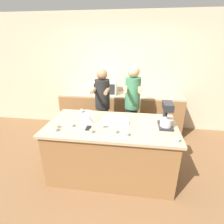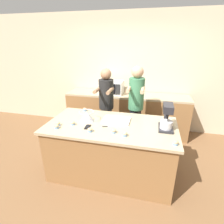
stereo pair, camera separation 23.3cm
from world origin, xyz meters
TOP-DOWN VIEW (x-y plane):
  - ground_plane at (0.00, 0.00)m, footprint 16.00×16.00m
  - back_wall at (0.00, 1.87)m, footprint 10.00×0.06m
  - island_counter at (0.00, 0.00)m, footprint 1.97×1.02m
  - back_counter at (0.00, 1.52)m, footprint 2.80×0.60m
  - person_left at (-0.29, 0.77)m, footprint 0.30×0.48m
  - person_right at (0.29, 0.77)m, footprint 0.30×0.48m
  - stand_mixer at (0.80, 0.03)m, footprint 0.20×0.30m
  - mixing_bowl at (-0.40, 0.03)m, footprint 0.24×0.24m
  - baking_tray at (0.05, 0.14)m, footprint 0.43×0.29m
  - microwave_oven at (-0.36, 1.51)m, footprint 0.52×0.37m
  - cell_phone at (-0.31, -0.18)m, footprint 0.08×0.15m
  - knife at (-0.02, -0.09)m, footprint 0.22×0.07m
  - cupcake_0 at (-0.23, -0.30)m, footprint 0.07×0.07m
  - cupcake_1 at (-0.56, -0.16)m, footprint 0.07×0.07m
  - cupcake_2 at (0.26, -0.31)m, footprint 0.07×0.07m
  - cupcake_3 at (-0.59, 0.41)m, footprint 0.07×0.07m
  - cupcake_4 at (0.10, -0.26)m, footprint 0.07×0.07m
  - cupcake_5 at (-0.77, -0.23)m, footprint 0.07×0.07m
  - cupcake_6 at (0.90, -0.38)m, footprint 0.07×0.07m
  - cupcake_7 at (-0.74, -0.32)m, footprint 0.07×0.07m

SIDE VIEW (x-z plane):
  - ground_plane at x=0.00m, z-range 0.00..0.00m
  - island_counter at x=0.00m, z-range 0.00..0.89m
  - back_counter at x=0.00m, z-range 0.00..0.94m
  - person_left at x=-0.29m, z-range 0.06..1.67m
  - knife at x=-0.02m, z-range 0.89..0.90m
  - cell_phone at x=-0.31m, z-range 0.89..0.90m
  - person_right at x=0.29m, z-range 0.07..1.74m
  - baking_tray at x=0.05m, z-range 0.89..0.93m
  - cupcake_0 at x=-0.23m, z-range 0.89..0.95m
  - cupcake_1 at x=-0.56m, z-range 0.89..0.95m
  - cupcake_2 at x=0.26m, z-range 0.89..0.95m
  - cupcake_3 at x=-0.59m, z-range 0.89..0.95m
  - cupcake_4 at x=0.10m, z-range 0.89..0.95m
  - cupcake_5 at x=-0.77m, z-range 0.89..0.95m
  - cupcake_6 at x=0.90m, z-range 0.89..0.95m
  - cupcake_7 at x=-0.74m, z-range 0.89..0.95m
  - mixing_bowl at x=-0.40m, z-range 0.89..1.05m
  - stand_mixer at x=0.80m, z-range 0.87..1.25m
  - microwave_oven at x=-0.36m, z-range 0.94..1.23m
  - back_wall at x=0.00m, z-range 0.00..2.70m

